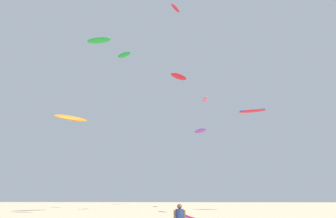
{
  "coord_description": "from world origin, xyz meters",
  "views": [
    {
      "loc": [
        0.85,
        -10.27,
        2.2
      ],
      "look_at": [
        0.0,
        19.11,
        11.07
      ],
      "focal_mm": 29.68,
      "sensor_mm": 36.0,
      "label": 1
    }
  ],
  "objects_px": {
    "kite_aloft_5": "(205,99)",
    "kite_aloft_7": "(179,76)",
    "kite_aloft_0": "(71,118)",
    "kite_aloft_4": "(99,40)",
    "kite_aloft_1": "(175,8)",
    "kite_aloft_3": "(252,111)",
    "kite_aloft_2": "(124,55)",
    "kite_aloft_6": "(200,131)"
  },
  "relations": [
    {
      "from": "kite_aloft_5",
      "to": "kite_aloft_7",
      "type": "xyz_separation_m",
      "value": [
        -4.17,
        7.79,
        7.46
      ]
    },
    {
      "from": "kite_aloft_7",
      "to": "kite_aloft_0",
      "type": "bearing_deg",
      "value": -129.99
    },
    {
      "from": "kite_aloft_4",
      "to": "kite_aloft_1",
      "type": "bearing_deg",
      "value": 24.85
    },
    {
      "from": "kite_aloft_3",
      "to": "kite_aloft_5",
      "type": "xyz_separation_m",
      "value": [
        -5.46,
        6.62,
        3.93
      ]
    },
    {
      "from": "kite_aloft_2",
      "to": "kite_aloft_6",
      "type": "bearing_deg",
      "value": -27.71
    },
    {
      "from": "kite_aloft_2",
      "to": "kite_aloft_6",
      "type": "height_order",
      "value": "kite_aloft_2"
    },
    {
      "from": "kite_aloft_4",
      "to": "kite_aloft_7",
      "type": "xyz_separation_m",
      "value": [
        9.37,
        22.68,
        5.26
      ]
    },
    {
      "from": "kite_aloft_4",
      "to": "kite_aloft_5",
      "type": "height_order",
      "value": "kite_aloft_4"
    },
    {
      "from": "kite_aloft_3",
      "to": "kite_aloft_2",
      "type": "bearing_deg",
      "value": 174.22
    },
    {
      "from": "kite_aloft_2",
      "to": "kite_aloft_5",
      "type": "distance_m",
      "value": 14.67
    },
    {
      "from": "kite_aloft_5",
      "to": "kite_aloft_6",
      "type": "xyz_separation_m",
      "value": [
        -1.95,
        -10.41,
        -7.46
      ]
    },
    {
      "from": "kite_aloft_0",
      "to": "kite_aloft_4",
      "type": "xyz_separation_m",
      "value": [
        4.64,
        -5.98,
        7.58
      ]
    },
    {
      "from": "kite_aloft_1",
      "to": "kite_aloft_7",
      "type": "distance_m",
      "value": 18.71
    },
    {
      "from": "kite_aloft_6",
      "to": "kite_aloft_2",
      "type": "bearing_deg",
      "value": 152.29
    },
    {
      "from": "kite_aloft_6",
      "to": "kite_aloft_7",
      "type": "height_order",
      "value": "kite_aloft_7"
    },
    {
      "from": "kite_aloft_4",
      "to": "kite_aloft_5",
      "type": "relative_size",
      "value": 1.25
    },
    {
      "from": "kite_aloft_1",
      "to": "kite_aloft_0",
      "type": "bearing_deg",
      "value": 171.91
    },
    {
      "from": "kite_aloft_2",
      "to": "kite_aloft_3",
      "type": "relative_size",
      "value": 0.7
    },
    {
      "from": "kite_aloft_5",
      "to": "kite_aloft_7",
      "type": "distance_m",
      "value": 11.57
    },
    {
      "from": "kite_aloft_2",
      "to": "kite_aloft_4",
      "type": "relative_size",
      "value": 0.86
    },
    {
      "from": "kite_aloft_3",
      "to": "kite_aloft_6",
      "type": "bearing_deg",
      "value": -152.92
    },
    {
      "from": "kite_aloft_1",
      "to": "kite_aloft_3",
      "type": "distance_m",
      "value": 17.28
    },
    {
      "from": "kite_aloft_4",
      "to": "kite_aloft_7",
      "type": "relative_size",
      "value": 0.78
    },
    {
      "from": "kite_aloft_0",
      "to": "kite_aloft_3",
      "type": "xyz_separation_m",
      "value": [
        23.65,
        2.29,
        1.44
      ]
    },
    {
      "from": "kite_aloft_3",
      "to": "kite_aloft_4",
      "type": "distance_m",
      "value": 21.62
    },
    {
      "from": "kite_aloft_6",
      "to": "kite_aloft_7",
      "type": "distance_m",
      "value": 23.64
    },
    {
      "from": "kite_aloft_5",
      "to": "kite_aloft_3",
      "type": "bearing_deg",
      "value": -50.45
    },
    {
      "from": "kite_aloft_3",
      "to": "kite_aloft_6",
      "type": "xyz_separation_m",
      "value": [
        -7.41,
        -3.79,
        -3.53
      ]
    },
    {
      "from": "kite_aloft_1",
      "to": "kite_aloft_3",
      "type": "height_order",
      "value": "kite_aloft_1"
    },
    {
      "from": "kite_aloft_5",
      "to": "kite_aloft_1",
      "type": "bearing_deg",
      "value": -113.7
    },
    {
      "from": "kite_aloft_2",
      "to": "kite_aloft_4",
      "type": "distance_m",
      "value": 10.72
    },
    {
      "from": "kite_aloft_0",
      "to": "kite_aloft_3",
      "type": "bearing_deg",
      "value": 5.52
    },
    {
      "from": "kite_aloft_1",
      "to": "kite_aloft_5",
      "type": "bearing_deg",
      "value": 66.3
    },
    {
      "from": "kite_aloft_2",
      "to": "kite_aloft_6",
      "type": "relative_size",
      "value": 1.13
    },
    {
      "from": "kite_aloft_3",
      "to": "kite_aloft_5",
      "type": "distance_m",
      "value": 9.44
    },
    {
      "from": "kite_aloft_1",
      "to": "kite_aloft_2",
      "type": "bearing_deg",
      "value": 142.67
    },
    {
      "from": "kite_aloft_6",
      "to": "kite_aloft_0",
      "type": "bearing_deg",
      "value": 174.71
    },
    {
      "from": "kite_aloft_4",
      "to": "kite_aloft_2",
      "type": "bearing_deg",
      "value": 84.98
    },
    {
      "from": "kite_aloft_5",
      "to": "kite_aloft_7",
      "type": "height_order",
      "value": "kite_aloft_7"
    },
    {
      "from": "kite_aloft_0",
      "to": "kite_aloft_7",
      "type": "bearing_deg",
      "value": 50.01
    },
    {
      "from": "kite_aloft_0",
      "to": "kite_aloft_5",
      "type": "bearing_deg",
      "value": 26.09
    },
    {
      "from": "kite_aloft_0",
      "to": "kite_aloft_1",
      "type": "bearing_deg",
      "value": -8.09
    }
  ]
}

